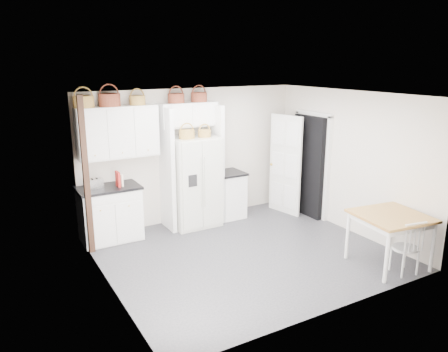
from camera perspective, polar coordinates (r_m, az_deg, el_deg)
floor at (r=7.38m, az=2.86°, el=-10.05°), size 4.50×4.50×0.00m
ceiling at (r=6.72m, az=3.15°, el=10.51°), size 4.50×4.50×0.00m
wall_back at (r=8.64m, az=-4.19°, el=2.74°), size 4.50×0.00×4.50m
wall_left at (r=6.07m, az=-15.22°, el=-3.01°), size 0.00×4.00×4.00m
wall_right at (r=8.34m, az=16.13°, el=1.75°), size 0.00×4.00×4.00m
refrigerator at (r=8.36m, az=-3.97°, el=-0.74°), size 0.89×0.72×1.73m
base_cab_left at (r=8.00m, az=-14.66°, el=-4.88°), size 1.02×0.64×0.94m
base_cab_right at (r=8.90m, az=0.63°, el=-2.51°), size 0.51×0.61×0.90m
dining_table at (r=7.29m, az=20.73°, el=-7.82°), size 1.12×1.12×0.83m
windsor_chair at (r=7.13m, az=22.59°, el=-8.69°), size 0.44×0.42×0.79m
counter_left at (r=7.86m, az=-14.89°, el=-1.49°), size 1.06×0.68×0.04m
counter_right at (r=8.77m, az=0.63°, el=0.42°), size 0.55×0.65×0.04m
toaster at (r=7.74m, az=-16.53°, el=-1.00°), size 0.28×0.18×0.18m
cookbook_red at (r=7.78m, az=-13.70°, el=-0.39°), size 0.04×0.18×0.27m
cookbook_cream at (r=7.80m, az=-13.36°, el=-0.54°), size 0.06×0.14×0.21m
basket_upper_a at (r=7.65m, az=-17.85°, el=9.20°), size 0.34×0.34×0.19m
basket_upper_b at (r=7.75m, az=-14.72°, el=9.57°), size 0.36×0.36×0.21m
basket_upper_c at (r=7.90m, az=-11.24°, el=9.67°), size 0.28×0.28×0.16m
basket_bridge_a at (r=8.16m, az=-6.27°, el=10.06°), size 0.31×0.31×0.17m
basket_bridge_b at (r=8.36m, az=-3.28°, el=10.25°), size 0.31×0.31×0.18m
basket_fridge_a at (r=7.99m, az=-4.87°, el=5.44°), size 0.29×0.29×0.16m
basket_fridge_b at (r=8.15m, az=-2.57°, el=5.58°), size 0.25×0.25×0.13m
upper_cabinet at (r=7.85m, az=-13.69°, el=5.59°), size 1.40×0.34×0.90m
bridge_cabinet at (r=8.29m, az=-4.73°, el=8.00°), size 1.12×0.34×0.45m
fridge_panel_left at (r=8.14m, az=-7.44°, el=0.83°), size 0.08×0.60×2.30m
fridge_panel_right at (r=8.57m, az=-1.13°, el=1.66°), size 0.08×0.60×2.30m
trim_post at (r=7.35m, az=-17.57°, el=-0.09°), size 0.09×0.09×2.60m
doorway_void at (r=9.04m, az=11.10°, el=1.27°), size 0.18×0.85×2.05m
door_slab at (r=9.07m, az=8.00°, el=1.45°), size 0.21×0.79×2.05m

